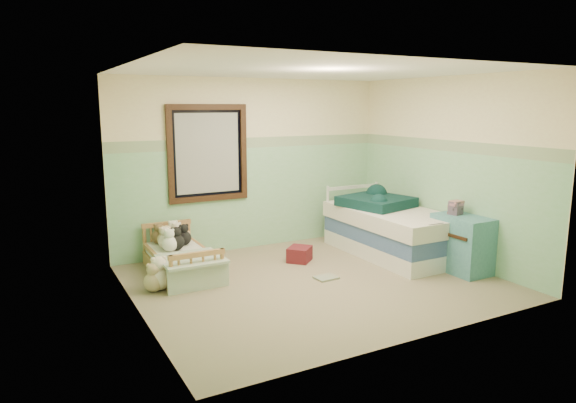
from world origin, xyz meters
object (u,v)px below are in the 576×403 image
plush_floor_cream (159,279)px  red_pillow (300,254)px  plush_floor_tan (154,282)px  dresser (462,244)px  twin_bed_frame (391,247)px  floor_book (326,278)px  toddler_bed_frame (182,267)px

plush_floor_cream → red_pillow: 1.99m
red_pillow → plush_floor_tan: bearing=-173.8°
plush_floor_cream → dresser: bearing=-17.8°
plush_floor_cream → dresser: size_ratio=0.37×
twin_bed_frame → floor_book: (-1.38, -0.45, -0.10)m
plush_floor_tan → twin_bed_frame: plush_floor_tan is taller
toddler_bed_frame → twin_bed_frame: bearing=-11.5°
dresser → red_pillow: bearing=140.1°
plush_floor_tan → dresser: (3.68, -1.14, 0.25)m
dresser → red_pillow: 2.13m
plush_floor_tan → floor_book: bearing=-15.9°
dresser → floor_book: bearing=161.4°
dresser → red_pillow: dresser is taller
twin_bed_frame → dresser: size_ratio=2.74×
twin_bed_frame → floor_book: bearing=-161.9°
plush_floor_tan → twin_bed_frame: 3.37m
plush_floor_cream → floor_book: bearing=-17.1°
red_pillow → floor_book: (-0.07, -0.79, -0.09)m
twin_bed_frame → red_pillow: 1.35m
toddler_bed_frame → floor_book: bearing=-34.3°
plush_floor_cream → twin_bed_frame: (3.29, -0.14, -0.03)m
plush_floor_tan → plush_floor_cream: bearing=17.0°
twin_bed_frame → dresser: (0.31, -1.02, 0.25)m
plush_floor_tan → red_pillow: plush_floor_tan is taller
plush_floor_cream → plush_floor_tan: 0.08m
plush_floor_tan → floor_book: 2.07m
plush_floor_cream → dresser: dresser is taller
plush_floor_tan → floor_book: plush_floor_tan is taller
dresser → floor_book: (-1.69, 0.57, -0.35)m
plush_floor_cream → plush_floor_tan: bearing=-163.0°
plush_floor_cream → red_pillow: (1.98, 0.20, -0.03)m
twin_bed_frame → plush_floor_tan: bearing=178.0°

